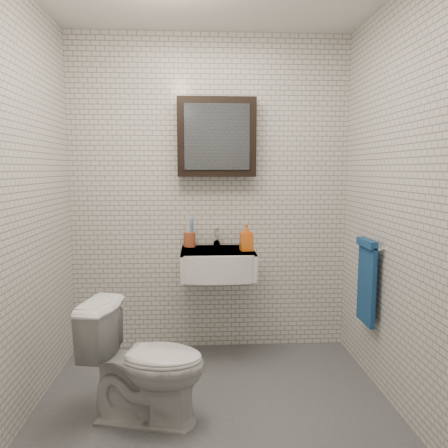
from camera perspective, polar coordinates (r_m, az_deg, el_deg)
The scene contains 9 objects.
ground at distance 2.87m, azimuth -1.15°, elevation -23.20°, with size 2.20×2.00×0.01m, color #4B4D52.
room_shell at distance 2.48m, azimuth -1.24°, elevation 7.37°, with size 2.22×2.02×2.51m.
washbasin at distance 3.29m, azimuth -0.80°, elevation -5.14°, with size 0.55×0.50×0.20m.
faucet at distance 3.45m, azimuth -0.94°, elevation -1.83°, with size 0.06×0.20×0.15m.
mirror_cabinet at distance 3.41m, azimuth -0.97°, elevation 11.24°, with size 0.60×0.15×0.60m.
towel_rail at distance 3.13m, azimuth 18.15°, elevation -6.73°, with size 0.09×0.30×0.58m.
toothbrush_cup at distance 3.46m, azimuth -4.51°, elevation -1.91°, with size 0.11×0.11×0.25m.
soap_bottle at distance 3.28m, azimuth 2.95°, elevation -1.73°, with size 0.09×0.09×0.20m, color orange.
toilet at distance 2.68m, azimuth -10.23°, elevation -17.28°, with size 0.39×0.69×0.71m, color white.
Camera 1 is at (-0.09, -2.48, 1.46)m, focal length 35.00 mm.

